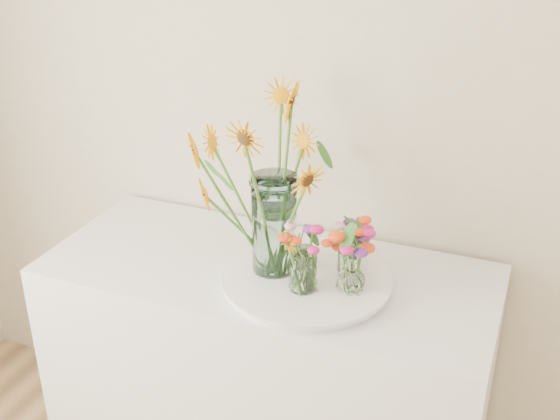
% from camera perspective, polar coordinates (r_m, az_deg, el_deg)
% --- Properties ---
extents(counter, '(1.40, 0.60, 0.90)m').
position_cam_1_polar(counter, '(2.44, -0.93, -13.87)').
color(counter, white).
rests_on(counter, ground_plane).
extents(tray, '(0.48, 0.48, 0.02)m').
position_cam_1_polar(tray, '(2.08, 2.18, -5.86)').
color(tray, white).
rests_on(tray, counter).
extents(mason_jar, '(0.15, 0.15, 0.31)m').
position_cam_1_polar(mason_jar, '(2.04, -0.48, -1.18)').
color(mason_jar, '#A8D0D6').
rests_on(mason_jar, tray).
extents(sunflower_bouquet, '(0.94, 0.94, 0.57)m').
position_cam_1_polar(sunflower_bouquet, '(1.99, -0.49, 2.27)').
color(sunflower_bouquet, '#F39905').
rests_on(sunflower_bouquet, tray).
extents(small_vase_a, '(0.10, 0.10, 0.13)m').
position_cam_1_polar(small_vase_a, '(1.99, 1.88, -4.92)').
color(small_vase_a, white).
rests_on(small_vase_a, tray).
extents(wildflower_posy_a, '(0.18, 0.18, 0.22)m').
position_cam_1_polar(wildflower_posy_a, '(1.96, 1.90, -3.79)').
color(wildflower_posy_a, '#F94715').
rests_on(wildflower_posy_a, tray).
extents(small_vase_b, '(0.09, 0.09, 0.11)m').
position_cam_1_polar(small_vase_b, '(2.00, 5.85, -5.11)').
color(small_vase_b, white).
rests_on(small_vase_b, tray).
extents(wildflower_posy_b, '(0.20, 0.20, 0.20)m').
position_cam_1_polar(wildflower_posy_b, '(1.98, 5.90, -3.99)').
color(wildflower_posy_b, '#F94715').
rests_on(wildflower_posy_b, tray).
extents(small_vase_c, '(0.07, 0.07, 0.11)m').
position_cam_1_polar(small_vase_c, '(2.09, 5.55, -3.70)').
color(small_vase_c, white).
rests_on(small_vase_c, tray).
extents(wildflower_posy_c, '(0.19, 0.19, 0.20)m').
position_cam_1_polar(wildflower_posy_c, '(2.07, 5.61, -2.62)').
color(wildflower_posy_c, '#F94715').
rests_on(wildflower_posy_c, tray).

